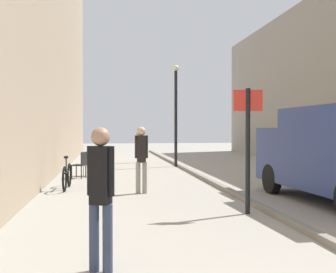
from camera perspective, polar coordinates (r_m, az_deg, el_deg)
The scene contains 10 objects.
ground_plane at distance 13.55m, azimuth -0.67°, elevation -6.46°, with size 80.00×80.00×0.00m, color gray.
kerb_strip at distance 13.83m, azimuth 5.87°, elevation -6.06°, with size 0.16×40.00×0.12m, color slate.
pedestrian_main_foreground at distance 11.64m, azimuth -3.58°, elevation -2.48°, with size 0.36×0.24×1.82m.
pedestrian_mid_block at distance 22.37m, azimuth -3.81°, elevation -0.83°, with size 0.35×0.26×1.82m.
pedestrian_far_crossing at distance 5.31m, azimuth -8.99°, elevation -6.90°, with size 0.33×0.27×1.78m.
street_sign_post at distance 8.96m, azimuth 10.63°, elevation -0.38°, with size 0.60×0.14×2.60m.
lamp_post at distance 20.01m, azimuth 1.05°, elevation 3.75°, with size 0.28×0.28×4.76m.
bicycle_leaning at distance 12.85m, azimuth -13.35°, elevation -5.19°, with size 0.12×1.77×0.98m.
cafe_chair_near_window at distance 15.58m, azimuth -11.56°, elevation -3.49°, with size 0.57×0.57×0.94m.
cafe_chair_by_doorway at distance 16.29m, azimuth -10.77°, elevation -3.29°, with size 0.51×0.51×0.94m.
Camera 1 is at (-1.74, -1.32, 1.75)m, focal length 45.57 mm.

